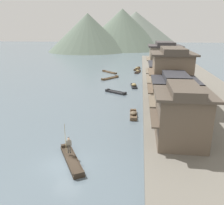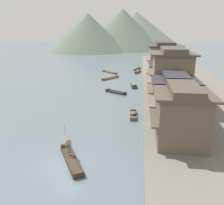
{
  "view_description": "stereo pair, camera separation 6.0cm",
  "coord_description": "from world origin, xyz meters",
  "views": [
    {
      "loc": [
        6.45,
        -17.86,
        11.98
      ],
      "look_at": [
        2.63,
        13.36,
        1.85
      ],
      "focal_mm": 36.98,
      "sensor_mm": 36.0,
      "label": 1
    },
    {
      "loc": [
        6.5,
        -17.85,
        11.98
      ],
      "look_at": [
        2.63,
        13.36,
        1.85
      ],
      "focal_mm": 36.98,
      "sensor_mm": 36.0,
      "label": 2
    }
  ],
  "objects": [
    {
      "name": "boat_moored_nearest",
      "position": [
        5.27,
        30.62,
        0.28
      ],
      "size": [
        1.63,
        4.0,
        0.75
      ],
      "color": "#232326",
      "rests_on": "ground"
    },
    {
      "name": "boat_moored_second",
      "position": [
        5.74,
        13.03,
        0.27
      ],
      "size": [
        1.11,
        3.71,
        0.74
      ],
      "color": "brown",
      "rests_on": "ground"
    },
    {
      "name": "hill_far_centre",
      "position": [
        2.6,
        138.42,
        11.07
      ],
      "size": [
        60.25,
        60.25,
        22.15
      ],
      "primitive_type": "cone",
      "color": "slate",
      "rests_on": "ground"
    },
    {
      "name": "boat_moored_third",
      "position": [
        -0.89,
        38.23,
        0.15
      ],
      "size": [
        3.95,
        4.95,
        0.47
      ],
      "color": "brown",
      "rests_on": "ground"
    },
    {
      "name": "ground_plane",
      "position": [
        0.0,
        0.0,
        0.0
      ],
      "size": [
        400.0,
        400.0,
        0.0
      ],
      "primitive_type": "plane",
      "color": "slate"
    },
    {
      "name": "riverbank_right",
      "position": [
        16.14,
        30.0,
        0.32
      ],
      "size": [
        18.0,
        110.0,
        0.63
      ],
      "primitive_type": "cube",
      "color": "#6B665B",
      "rests_on": "ground"
    },
    {
      "name": "boat_midriver_drifting",
      "position": [
        5.53,
        52.61,
        0.27
      ],
      "size": [
        2.01,
        5.18,
        0.78
      ],
      "color": "brown",
      "rests_on": "ground"
    },
    {
      "name": "house_waterfront_tall",
      "position": [
        11.05,
        16.73,
        4.94
      ],
      "size": [
        6.46,
        6.73,
        8.74
      ],
      "color": "#75604C",
      "rests_on": "riverbank_right"
    },
    {
      "name": "boat_midriver_upstream",
      "position": [
        -2.14,
        46.42,
        0.13
      ],
      "size": [
        4.74,
        4.64,
        0.4
      ],
      "color": "brown",
      "rests_on": "ground"
    },
    {
      "name": "house_waterfront_narrow",
      "position": [
        11.05,
        23.93,
        3.63
      ],
      "size": [
        6.46,
        8.23,
        6.14
      ],
      "color": "gray",
      "rests_on": "riverbank_right"
    },
    {
      "name": "boat_moored_far",
      "position": [
        1.91,
        25.21,
        0.15
      ],
      "size": [
        4.37,
        3.25,
        0.46
      ],
      "color": "#232326",
      "rests_on": "ground"
    },
    {
      "name": "boat_foreground_poled",
      "position": [
        0.38,
        0.51,
        0.17
      ],
      "size": [
        3.65,
        5.34,
        0.54
      ],
      "color": "#33281E",
      "rests_on": "ground"
    },
    {
      "name": "house_waterfront_far",
      "position": [
        11.36,
        32.1,
        4.93
      ],
      "size": [
        7.09,
        7.13,
        8.74
      ],
      "color": "gray",
      "rests_on": "riverbank_right"
    },
    {
      "name": "hill_far_east",
      "position": [
        -5.08,
        127.07,
        11.55
      ],
      "size": [
        52.11,
        52.11,
        23.11
      ],
      "primitive_type": "cone",
      "color": "#5B6B5B",
      "rests_on": "ground"
    },
    {
      "name": "house_waterfront_second",
      "position": [
        10.77,
        10.2,
        3.65
      ],
      "size": [
        5.89,
        5.85,
        6.14
      ],
      "color": "#7F705B",
      "rests_on": "riverbank_right"
    },
    {
      "name": "boatman_person",
      "position": [
        -0.06,
        1.23,
        1.55
      ],
      "size": [
        0.53,
        0.36,
        3.04
      ],
      "color": "black",
      "rests_on": "boat_foreground_poled"
    },
    {
      "name": "boat_upstream_distant",
      "position": [
        5.8,
        47.49,
        0.28
      ],
      "size": [
        1.76,
        3.98,
        0.76
      ],
      "color": "#423328",
      "rests_on": "ground"
    },
    {
      "name": "house_waterfront_nearest",
      "position": [
        10.77,
        4.6,
        3.64
      ],
      "size": [
        5.9,
        6.22,
        6.14
      ],
      "color": "brown",
      "rests_on": "riverbank_right"
    },
    {
      "name": "hill_far_west",
      "position": [
        -22.33,
        110.53,
        9.9
      ],
      "size": [
        43.73,
        43.73,
        19.79
      ],
      "primitive_type": "cone",
      "color": "#5B6B5B",
      "rests_on": "ground"
    }
  ]
}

